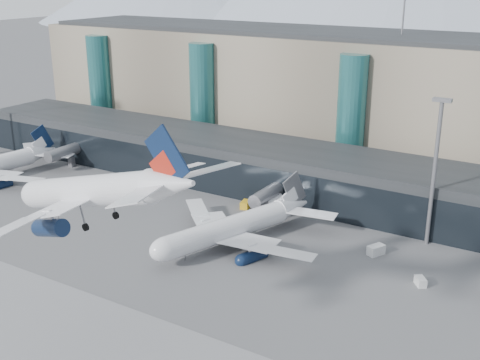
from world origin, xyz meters
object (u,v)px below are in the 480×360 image
jet_parked_mid (243,218)px  veh_a (64,199)px  veh_b (246,205)px  veh_d (376,250)px  lightmast_mid (435,165)px  hero_jet (104,185)px  veh_g (420,282)px

jet_parked_mid → veh_a: bearing=114.2°
veh_b → jet_parked_mid: bearing=-161.8°
jet_parked_mid → veh_a: 40.84m
jet_parked_mid → veh_d: size_ratio=12.22×
lightmast_mid → hero_jet: bearing=-116.2°
veh_d → hero_jet: bearing=-178.0°
lightmast_mid → veh_d: size_ratio=8.77×
veh_b → veh_g: bearing=-119.4°
veh_d → veh_b: bearing=103.6°
jet_parked_mid → veh_b: size_ratio=13.98×
hero_jet → veh_a: hero_jet is taller
lightmast_mid → veh_a: (-68.46, -19.04, -13.59)m
veh_g → jet_parked_mid: bearing=-126.1°
veh_b → veh_g: (38.49, -13.07, -0.10)m
veh_a → veh_b: bearing=39.3°
hero_jet → veh_g: 50.29m
hero_jet → veh_g: bearing=59.0°
jet_parked_mid → veh_g: (31.07, 0.42, -3.70)m
lightmast_mid → jet_parked_mid: size_ratio=0.72×
lightmast_mid → veh_d: bearing=-124.9°
lightmast_mid → veh_b: lightmast_mid is taller
lightmast_mid → veh_g: bearing=-78.3°
jet_parked_mid → veh_a: (-40.55, -3.41, -3.51)m
hero_jet → veh_a: 57.85m
jet_parked_mid → veh_g: 31.29m
veh_a → veh_g: bearing=15.3°
hero_jet → jet_parked_mid: hero_jet is taller
hero_jet → veh_d: 50.93m
jet_parked_mid → veh_a: jet_parked_mid is taller
jet_parked_mid → veh_d: (21.84, 6.93, -3.50)m
hero_jet → veh_a: bearing=150.9°
veh_d → veh_g: (9.23, -6.51, -0.20)m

